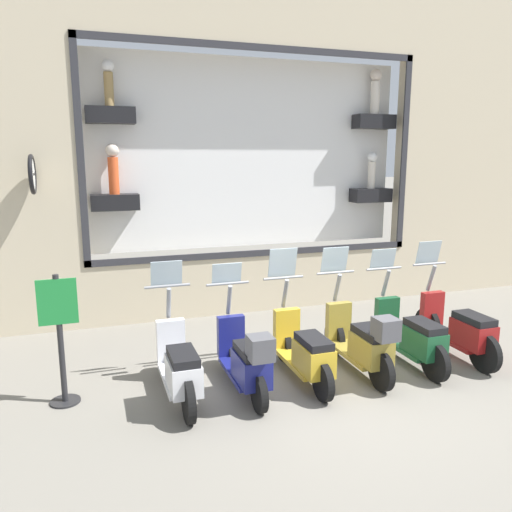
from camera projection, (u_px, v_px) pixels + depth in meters
ground_plane at (342, 385)px, 6.57m from camera, size 120.00×120.00×0.00m
building_facade at (256, 94)px, 9.12m from camera, size 1.23×36.00×8.00m
scooter_red_0 at (459, 329)px, 7.38m from camera, size 1.81×0.61×1.65m
scooter_green_1 at (411, 337)px, 7.12m from camera, size 1.80×0.60×1.57m
scooter_olive_2 at (362, 342)px, 6.80m from camera, size 1.80×0.60×1.65m
scooter_yellow_3 at (305, 351)px, 6.60m from camera, size 1.80×0.60×1.68m
scooter_navy_4 at (246, 359)px, 6.27m from camera, size 1.79×0.60×1.52m
scooter_white_5 at (179, 367)px, 6.08m from camera, size 1.80×0.61×1.60m
shop_sign_post at (60, 336)px, 5.94m from camera, size 0.36×0.45×1.61m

